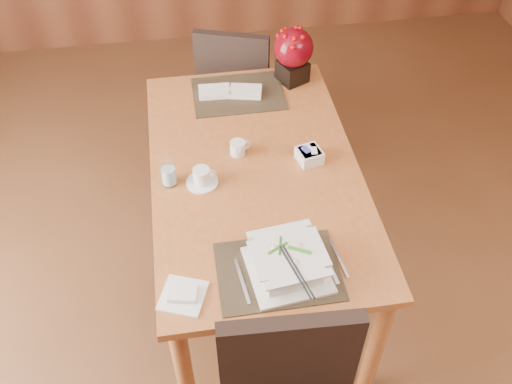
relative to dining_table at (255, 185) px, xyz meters
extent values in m
plane|color=brown|center=(0.00, -0.60, -0.65)|extent=(6.00, 6.00, 0.00)
cube|color=#A85E2E|center=(0.00, 0.00, 0.08)|extent=(0.90, 1.50, 0.04)
cylinder|color=#A85E2E|center=(-0.39, -0.69, -0.30)|extent=(0.07, 0.07, 0.71)
cylinder|color=#A85E2E|center=(-0.39, 0.69, -0.30)|extent=(0.07, 0.07, 0.71)
cylinder|color=#A85E2E|center=(0.39, -0.69, -0.30)|extent=(0.07, 0.07, 0.71)
cylinder|color=#A85E2E|center=(0.39, 0.69, -0.30)|extent=(0.07, 0.07, 0.71)
cube|color=black|center=(0.00, -0.55, 0.10)|extent=(0.45, 0.33, 0.01)
cube|color=black|center=(0.00, 0.55, 0.10)|extent=(0.45, 0.33, 0.01)
cube|color=silver|center=(0.03, -0.56, 0.10)|extent=(0.31, 0.31, 0.01)
cube|color=silver|center=(0.03, -0.56, 0.16)|extent=(0.22, 0.22, 0.10)
cylinder|color=tan|center=(0.03, -0.56, 0.16)|extent=(0.19, 0.19, 0.08)
cylinder|color=silver|center=(-0.23, -0.05, 0.10)|extent=(0.14, 0.14, 0.01)
cylinder|color=silver|center=(-0.23, -0.05, 0.14)|extent=(0.08, 0.08, 0.07)
cylinder|color=black|center=(-0.23, -0.05, 0.17)|extent=(0.07, 0.07, 0.01)
cylinder|color=white|center=(-0.37, -0.03, 0.17)|extent=(0.09, 0.09, 0.15)
cube|color=silver|center=(0.24, 0.02, 0.13)|extent=(0.12, 0.12, 0.06)
cube|color=black|center=(0.29, 0.63, 0.15)|extent=(0.17, 0.17, 0.11)
sphere|color=maroon|center=(0.29, 0.63, 0.29)|extent=(0.20, 0.20, 0.20)
cube|color=silver|center=(-0.35, -0.60, 0.10)|extent=(0.20, 0.20, 0.01)
cube|color=black|center=(-0.03, -0.92, 0.10)|extent=(0.45, 0.07, 0.51)
cube|color=black|center=(0.07, 1.03, -0.23)|extent=(0.54, 0.54, 0.06)
cube|color=black|center=(0.00, 0.85, 0.03)|extent=(0.40, 0.17, 0.46)
cylinder|color=black|center=(0.29, 1.14, -0.46)|extent=(0.03, 0.03, 0.40)
cylinder|color=black|center=(0.18, 0.81, -0.46)|extent=(0.03, 0.03, 0.40)
cylinder|color=black|center=(-0.04, 1.26, -0.46)|extent=(0.03, 0.03, 0.40)
cylinder|color=black|center=(-0.16, 0.92, -0.46)|extent=(0.03, 0.03, 0.40)
camera|label=1|loc=(-0.27, -1.76, 1.80)|focal=40.00mm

